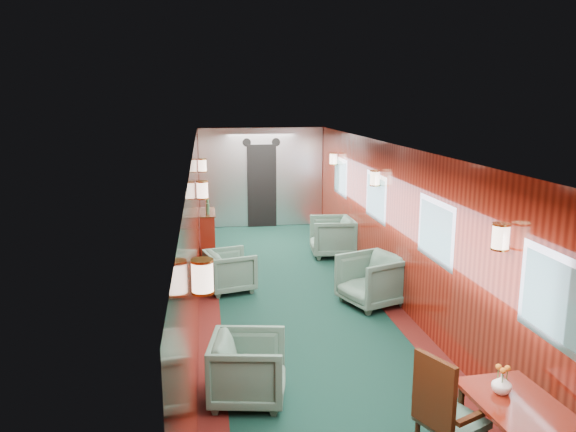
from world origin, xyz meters
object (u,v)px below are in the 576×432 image
object	(u,v)px
dining_table	(516,414)
armchair_right_near	(372,280)
side_chair	(444,410)
armchair_left_far	(230,271)
armchair_right_far	(332,236)
armchair_left_near	(248,369)
credenza	(207,232)

from	to	relation	value
dining_table	armchair_right_near	distance (m)	4.03
side_chair	armchair_left_far	size ratio (longest dim) A/B	1.47
armchair_right_far	side_chair	bearing A→B (deg)	-0.26
armchair_left_near	armchair_left_far	bearing A→B (deg)	10.32
armchair_left_near	armchair_left_far	world-z (taller)	armchair_left_near
armchair_left_far	dining_table	bearing A→B (deg)	-172.30
dining_table	side_chair	world-z (taller)	side_chair
armchair_right_near	dining_table	bearing A→B (deg)	-21.48
dining_table	armchair_left_near	world-z (taller)	armchair_left_near
side_chair	armchair_left_near	bearing A→B (deg)	112.15
armchair_left_near	armchair_right_far	size ratio (longest dim) A/B	0.90
credenza	armchair_left_near	world-z (taller)	credenza
dining_table	armchair_left_near	bearing A→B (deg)	139.46
dining_table	armchair_left_far	world-z (taller)	dining_table
credenza	armchair_right_far	size ratio (longest dim) A/B	1.34
side_chair	credenza	xyz separation A→B (m)	(-1.85, 7.13, -0.14)
armchair_right_near	armchair_left_near	bearing A→B (deg)	-61.08
side_chair	credenza	bearing A→B (deg)	80.34
dining_table	armchair_right_near	bearing A→B (deg)	86.25
dining_table	armchair_right_far	distance (m)	6.77
credenza	side_chair	bearing A→B (deg)	-75.44
credenza	armchair_right_far	distance (m)	2.50
armchair_left_near	armchair_right_near	size ratio (longest dim) A/B	0.90
side_chair	armchair_left_far	world-z (taller)	side_chair
credenza	armchair_right_near	distance (m)	4.05
side_chair	credenza	world-z (taller)	credenza
side_chair	credenza	distance (m)	7.37
armchair_left_far	armchair_right_near	xyz separation A→B (m)	(2.09, -0.95, 0.05)
credenza	armchair_right_near	xyz separation A→B (m)	(2.43, -3.23, -0.06)
armchair_right_near	side_chair	bearing A→B (deg)	-29.68
side_chair	armchair_right_near	world-z (taller)	side_chair
armchair_left_far	armchair_right_far	distance (m)	2.77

